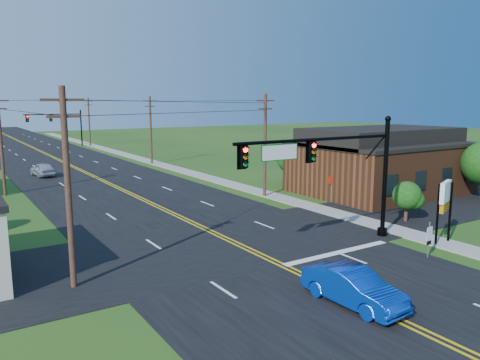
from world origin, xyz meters
TOP-DOWN VIEW (x-y plane):
  - ground at (0.00, 0.00)m, footprint 260.00×260.00m
  - road_main at (0.00, 50.00)m, footprint 16.00×220.00m
  - road_cross at (0.00, 12.00)m, footprint 70.00×10.00m
  - sidewalk at (10.50, 40.00)m, footprint 2.00×160.00m
  - signal_mast_main at (4.34, 8.00)m, footprint 11.30×0.60m
  - signal_mast_far at (4.44, 80.00)m, footprint 10.98×0.60m
  - brick_building at (20.00, 18.00)m, footprint 14.20×11.20m
  - utility_pole_left_a at (-9.50, 10.00)m, footprint 1.80×0.28m
  - utility_pole_left_b at (-9.50, 35.00)m, footprint 1.80×0.28m
  - utility_pole_right_a at (9.80, 22.00)m, footprint 1.80×0.28m
  - utility_pole_right_b at (9.80, 48.00)m, footprint 1.80×0.28m
  - utility_pole_right_c at (9.80, 78.00)m, footprint 1.80×0.28m
  - tree_right_back at (16.00, 26.00)m, footprint 3.00×3.00m
  - shrub_corner at (13.00, 9.50)m, footprint 2.00×2.00m
  - blue_car at (-0.28, 1.78)m, footprint 1.85×4.71m
  - distant_car at (-4.58, 44.65)m, footprint 2.28×4.63m
  - route_sign at (7.50, 3.78)m, footprint 0.50×0.10m
  - stop_sign at (13.00, 16.91)m, footprint 0.82×0.16m
  - pylon_sign at (10.50, 4.97)m, footprint 1.78×0.93m

SIDE VIEW (x-z plane):
  - ground at x=0.00m, z-range 0.00..0.00m
  - road_main at x=0.00m, z-range 0.00..0.04m
  - road_cross at x=0.00m, z-range 0.00..0.04m
  - sidewalk at x=10.50m, z-range 0.00..0.08m
  - distant_car at x=-4.58m, z-range 0.00..1.52m
  - blue_car at x=-0.28m, z-range 0.00..1.53m
  - route_sign at x=7.50m, z-range 0.17..2.18m
  - stop_sign at x=13.00m, z-range 0.51..2.81m
  - shrub_corner at x=13.00m, z-range 0.42..3.28m
  - brick_building at x=20.00m, z-range 0.00..4.70m
  - tree_right_back at x=16.00m, z-range 0.55..4.65m
  - pylon_sign at x=10.50m, z-range 0.86..4.60m
  - signal_mast_far at x=4.44m, z-range 0.81..8.29m
  - utility_pole_left_a at x=-9.50m, z-range 0.22..9.22m
  - utility_pole_left_b at x=-9.50m, z-range 0.22..9.22m
  - utility_pole_right_a at x=9.80m, z-range 0.22..9.22m
  - utility_pole_right_b at x=9.80m, z-range 0.22..9.22m
  - utility_pole_right_c at x=9.80m, z-range 0.22..9.22m
  - signal_mast_main at x=4.34m, z-range 1.01..8.49m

